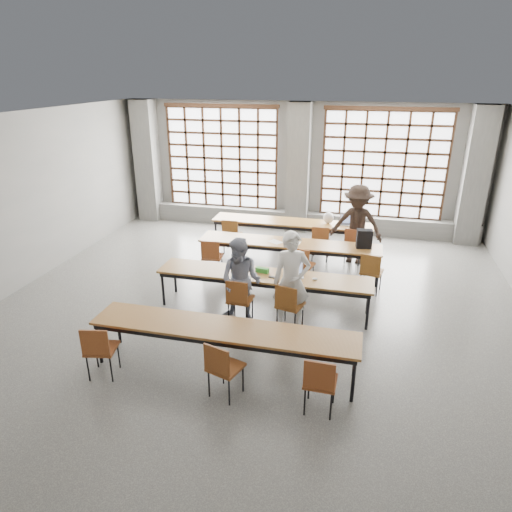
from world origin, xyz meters
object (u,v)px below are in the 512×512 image
(desk_row_b, at_px, (289,245))
(chair_mid_right, at_px, (371,269))
(desk_row_c, at_px, (264,277))
(chair_back_right, at_px, (354,242))
(laptop_front, at_px, (294,272))
(student_back, at_px, (357,225))
(laptop_back, at_px, (347,222))
(desk_row_d, at_px, (223,331))
(phone, at_px, (272,277))
(desk_row_a, at_px, (292,224))
(student_male, at_px, (291,281))
(chair_back_mid, at_px, (321,240))
(chair_near_right, at_px, (320,380))
(chair_near_left, at_px, (99,347))
(mouse, at_px, (315,279))
(chair_mid_left, at_px, (212,254))
(chair_front_right, at_px, (289,302))
(backpack, at_px, (364,239))
(chair_front_left, at_px, (239,297))
(chair_mid_centre, at_px, (302,263))
(chair_near_mid, at_px, (222,365))
(plastic_bag, at_px, (328,218))
(red_pouch, at_px, (101,346))
(student_female, at_px, (241,281))
(green_box, at_px, (262,270))
(chair_back_left, at_px, (231,232))

(desk_row_b, bearing_deg, chair_mid_right, -19.38)
(desk_row_c, xyz_separation_m, chair_back_right, (1.55, 2.68, -0.13))
(chair_mid_right, xyz_separation_m, laptop_front, (-1.41, -1.07, 0.25))
(student_back, xyz_separation_m, laptop_back, (-0.25, 0.61, -0.14))
(desk_row_d, relative_size, phone, 30.77)
(desk_row_a, bearing_deg, student_male, -80.58)
(chair_back_mid, xyz_separation_m, chair_near_right, (0.57, -5.29, 0.00))
(desk_row_c, height_order, chair_near_left, chair_near_left)
(mouse, bearing_deg, chair_mid_left, 153.36)
(chair_mid_right, bearing_deg, chair_front_right, -127.16)
(desk_row_b, height_order, chair_mid_right, chair_mid_right)
(backpack, bearing_deg, desk_row_b, 173.54)
(laptop_front, bearing_deg, chair_front_left, -138.77)
(chair_mid_centre, height_order, chair_near_mid, same)
(plastic_bag, bearing_deg, mouse, -88.63)
(chair_front_right, height_order, red_pouch, chair_front_right)
(chair_mid_left, relative_size, chair_front_left, 1.00)
(desk_row_c, distance_m, chair_front_left, 0.71)
(desk_row_c, bearing_deg, red_pouch, -126.20)
(desk_row_d, relative_size, backpack, 10.00)
(desk_row_a, xyz_separation_m, red_pouch, (-1.83, -5.84, -0.16))
(chair_back_right, height_order, red_pouch, chair_back_right)
(chair_front_right, bearing_deg, student_female, 171.81)
(chair_back_right, xyz_separation_m, red_pouch, (-3.40, -5.21, -0.04))
(chair_near_mid, relative_size, plastic_bag, 3.08)
(chair_back_mid, height_order, chair_near_right, same)
(mouse, bearing_deg, laptop_front, 162.63)
(laptop_front, bearing_deg, chair_near_right, -73.62)
(chair_near_left, relative_size, plastic_bag, 3.08)
(chair_back_mid, relative_size, green_box, 3.52)
(chair_mid_right, bearing_deg, desk_row_a, 132.89)
(desk_row_c, height_order, chair_mid_centre, chair_mid_centre)
(chair_mid_right, distance_m, chair_near_left, 5.36)
(mouse, bearing_deg, desk_row_d, -119.37)
(chair_front_right, height_order, backpack, backpack)
(green_box, relative_size, red_pouch, 1.25)
(chair_back_left, height_order, chair_near_left, same)
(chair_near_right, bearing_deg, student_female, 127.75)
(phone, bearing_deg, chair_mid_right, 35.83)
(chair_mid_left, distance_m, chair_mid_centre, 1.97)
(desk_row_b, xyz_separation_m, chair_back_left, (-1.59, 0.87, -0.13))
(laptop_back, distance_m, mouse, 3.45)
(chair_near_left, distance_m, chair_near_mid, 1.86)
(chair_back_mid, relative_size, chair_back_right, 1.00)
(student_male, relative_size, laptop_back, 4.89)
(chair_back_right, bearing_deg, chair_back_mid, -179.76)
(chair_near_mid, relative_size, mouse, 8.98)
(student_female, bearing_deg, laptop_front, 43.27)
(chair_mid_left, xyz_separation_m, phone, (1.61, -1.27, 0.20))
(chair_front_right, xyz_separation_m, laptop_back, (0.74, 4.04, 0.25))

